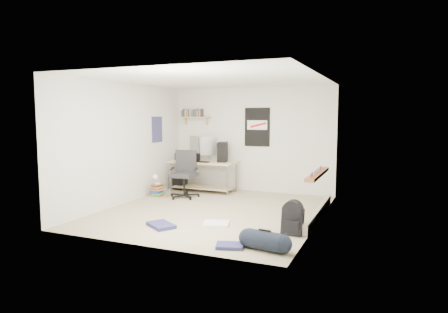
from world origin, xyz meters
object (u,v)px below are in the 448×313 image
at_px(duffel_bag, 265,240).
at_px(backpack, 293,222).
at_px(office_chair, 184,176).
at_px(book_stack, 158,190).
at_px(desk, 203,176).

bearing_deg(duffel_bag, backpack, 88.37).
distance_m(backpack, duffel_bag, 0.90).
height_order(office_chair, book_stack, office_chair).
bearing_deg(office_chair, backpack, -48.67).
bearing_deg(duffel_bag, office_chair, 145.18).
distance_m(desk, book_stack, 1.19).
bearing_deg(book_stack, backpack, -25.54).
bearing_deg(backpack, duffel_bag, -100.52).
bearing_deg(office_chair, book_stack, 174.21).
bearing_deg(desk, duffel_bag, -50.37).
height_order(desk, office_chair, office_chair).
xyz_separation_m(office_chair, duffel_bag, (2.68, -2.67, -0.35)).
height_order(backpack, book_stack, backpack).
bearing_deg(office_chair, duffel_bag, -61.53).
xyz_separation_m(desk, book_stack, (-0.70, -0.95, -0.21)).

